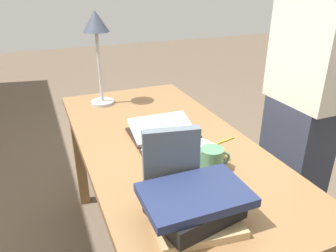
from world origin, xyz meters
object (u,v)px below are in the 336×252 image
Objects in this scene: book_standing_upright at (171,164)px; pencil at (222,142)px; coffee_mug at (212,159)px; open_book at (171,141)px; book_stack_tall at (194,206)px; reading_lamp at (96,33)px; person_reader at (305,97)px.

pencil is (0.25, -0.35, -0.11)m from book_standing_upright.
coffee_mug reaches higher than pencil.
book_standing_upright is at bearing 126.32° from pencil.
open_book is 3.89× the size of coffee_mug.
pencil is (0.40, -0.33, -0.05)m from book_stack_tall.
book_standing_upright reaches higher than book_stack_tall.
open_book is 1.87× the size of book_standing_upright.
book_stack_tall is 0.60× the size of reading_lamp.
coffee_mug is (0.09, -0.20, -0.08)m from book_standing_upright.
person_reader reaches higher than reading_lamp.
pencil is at bearing -42.56° from book_standing_upright.
book_standing_upright is at bearing 5.03° from book_stack_tall.
pencil is (-0.66, -0.37, -0.38)m from reading_lamp.
person_reader reaches higher than open_book.
coffee_mug is (-0.23, -0.06, 0.02)m from open_book.
open_book is at bearing 15.05° from coffee_mug.
open_book is at bearing -164.91° from reading_lamp.
coffee_mug is at bearing -39.39° from book_stack_tall.
book_stack_tall reaches higher than coffee_mug.
pencil is at bearing -41.17° from coffee_mug.
book_stack_tall is 0.17× the size of person_reader.
coffee_mug is at bearing -55.34° from book_standing_upright.
book_stack_tall is 1.11m from reading_lamp.
person_reader reaches higher than book_stack_tall.
person_reader is at bearing -72.26° from coffee_mug.
person_reader is (0.28, -0.79, 0.02)m from book_standing_upright.
pencil is 0.46m from person_reader.
reading_lamp is at bearing 29.20° from pencil.
book_stack_tall is 2.63× the size of coffee_mug.
book_stack_tall is at bearing -178.04° from reading_lamp.
book_stack_tall is at bearing -61.79° from person_reader.
coffee_mug is at bearing -163.34° from open_book.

